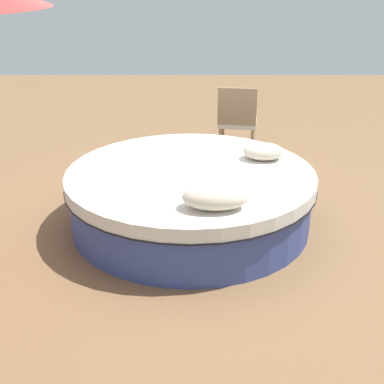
% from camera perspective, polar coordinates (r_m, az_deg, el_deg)
% --- Properties ---
extents(ground_plane, '(16.00, 16.00, 0.00)m').
position_cam_1_polar(ground_plane, '(5.24, 0.00, -3.46)').
color(ground_plane, olive).
extents(round_bed, '(2.49, 2.49, 0.58)m').
position_cam_1_polar(round_bed, '(5.11, 0.00, -0.52)').
color(round_bed, '#38478C').
rests_on(round_bed, ground_plane).
extents(throw_pillow_0, '(0.55, 0.33, 0.20)m').
position_cam_1_polar(throw_pillow_0, '(4.18, 2.79, -0.61)').
color(throw_pillow_0, beige).
rests_on(throw_pillow_0, round_bed).
extents(throw_pillow_1, '(0.42, 0.32, 0.17)m').
position_cam_1_polar(throw_pillow_1, '(5.34, 8.27, 4.57)').
color(throw_pillow_1, beige).
rests_on(throw_pillow_1, round_bed).
extents(patio_chair, '(0.59, 0.57, 0.98)m').
position_cam_1_polar(patio_chair, '(7.00, 5.34, 8.49)').
color(patio_chair, '#997A56').
rests_on(patio_chair, ground_plane).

